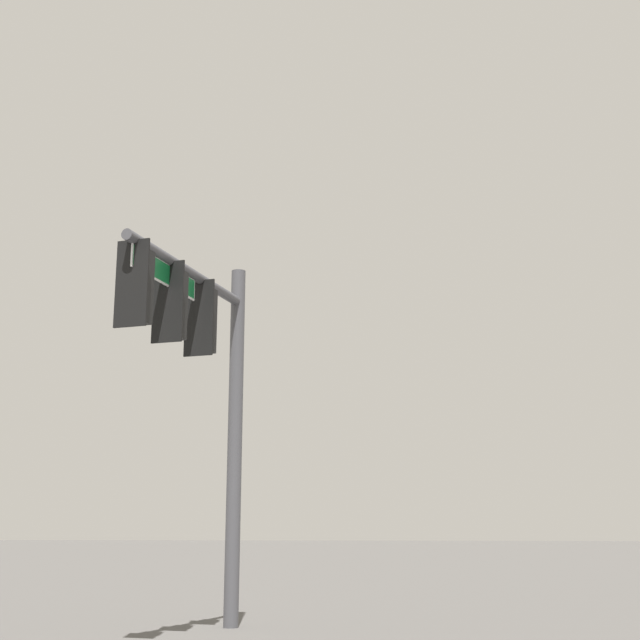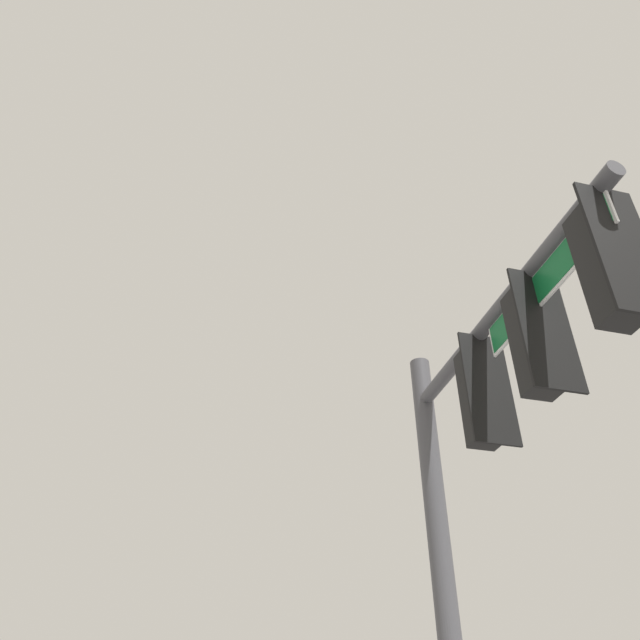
{
  "view_description": "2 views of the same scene",
  "coord_description": "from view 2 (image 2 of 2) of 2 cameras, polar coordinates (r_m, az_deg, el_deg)",
  "views": [
    {
      "loc": [
        7.3,
        -4.06,
        1.56
      ],
      "look_at": [
        -7.46,
        -7.31,
        5.2
      ],
      "focal_mm": 50.0,
      "sensor_mm": 36.0,
      "label": 1
    },
    {
      "loc": [
        -1.62,
        -12.77,
        1.82
      ],
      "look_at": [
        -6.35,
        -11.03,
        5.46
      ],
      "focal_mm": 35.0,
      "sensor_mm": 36.0,
      "label": 2
    }
  ],
  "objects": [
    {
      "name": "signal_pole_near",
      "position": [
        6.63,
        15.48,
        -11.73
      ],
      "size": [
        4.18,
        0.76,
        6.34
      ],
      "color": "#47474C",
      "rests_on": "ground_plane"
    }
  ]
}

